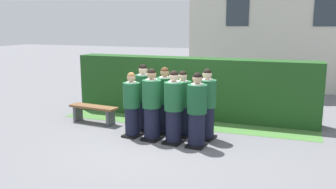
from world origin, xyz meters
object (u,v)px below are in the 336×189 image
at_px(student_rear_row_0, 144,99).
at_px(wooden_bench, 94,111).
at_px(student_front_row_2, 174,109).
at_px(student_rear_row_1, 165,102).
at_px(student_front_row_1, 152,106).
at_px(student_front_row_3, 197,112).
at_px(student_rear_row_2, 183,105).
at_px(student_rear_row_3, 207,106).
at_px(student_front_row_0, 132,106).

relative_size(student_rear_row_0, wooden_bench, 1.19).
xyz_separation_m(student_front_row_2, student_rear_row_1, (-0.46, 0.65, -0.01)).
relative_size(student_front_row_1, student_front_row_3, 1.02).
bearing_deg(student_rear_row_2, student_rear_row_1, 169.34).
xyz_separation_m(student_rear_row_0, wooden_bench, (-1.56, 0.15, -0.46)).
bearing_deg(student_rear_row_3, student_rear_row_2, 179.14).
bearing_deg(student_rear_row_1, wooden_bench, 175.18).
bearing_deg(student_rear_row_3, student_rear_row_0, 175.41).
bearing_deg(student_front_row_1, student_front_row_3, -5.74).
height_order(student_rear_row_1, student_rear_row_2, student_rear_row_1).
relative_size(student_front_row_2, student_rear_row_0, 0.99).
bearing_deg(student_rear_row_2, student_front_row_0, -158.82).
relative_size(student_front_row_0, wooden_bench, 1.10).
relative_size(student_front_row_0, student_front_row_3, 0.94).
bearing_deg(student_rear_row_3, student_front_row_2, -138.75).
distance_m(student_front_row_0, wooden_bench, 1.70).
distance_m(student_rear_row_0, student_rear_row_1, 0.59).
bearing_deg(wooden_bench, student_front_row_0, -25.39).
bearing_deg(student_rear_row_0, student_front_row_1, -52.18).
xyz_separation_m(student_front_row_1, student_front_row_2, (0.56, -0.06, -0.01)).
bearing_deg(student_rear_row_0, student_front_row_3, -24.72).
relative_size(student_front_row_1, wooden_bench, 1.18).
xyz_separation_m(student_rear_row_1, student_rear_row_3, (1.08, -0.10, 0.01)).
distance_m(student_front_row_0, student_rear_row_0, 0.57).
bearing_deg(student_front_row_1, student_rear_row_3, 22.47).
bearing_deg(student_front_row_0, wooden_bench, 154.61).
distance_m(student_front_row_3, student_rear_row_3, 0.60).
bearing_deg(student_front_row_3, student_rear_row_1, 145.21).
bearing_deg(student_front_row_3, student_front_row_0, 174.10).
height_order(student_front_row_1, student_rear_row_1, student_front_row_1).
bearing_deg(student_front_row_2, wooden_bench, 162.32).
xyz_separation_m(student_front_row_2, student_rear_row_3, (0.62, 0.55, 0.00)).
height_order(student_front_row_3, student_rear_row_0, student_rear_row_0).
bearing_deg(student_front_row_0, student_front_row_3, -5.90).
bearing_deg(wooden_bench, student_front_row_2, -17.68).
bearing_deg(student_rear_row_2, student_front_row_2, -93.24).
distance_m(student_front_row_2, student_rear_row_1, 0.79).
height_order(student_front_row_3, student_rear_row_2, student_front_row_3).
relative_size(student_front_row_0, student_front_row_2, 0.94).
distance_m(student_front_row_1, student_rear_row_3, 1.28).
distance_m(student_front_row_1, student_rear_row_2, 0.77).
distance_m(student_front_row_2, wooden_bench, 2.76).
height_order(student_front_row_2, student_rear_row_2, student_front_row_2).
height_order(student_front_row_1, student_rear_row_3, student_front_row_1).
bearing_deg(student_rear_row_3, student_front_row_1, -157.53).
bearing_deg(student_front_row_3, student_rear_row_0, 155.28).
distance_m(student_rear_row_0, student_rear_row_2, 1.08).
bearing_deg(student_front_row_2, student_rear_row_3, 41.25).
height_order(student_front_row_1, student_front_row_3, student_front_row_1).
height_order(student_front_row_0, student_rear_row_0, student_rear_row_0).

